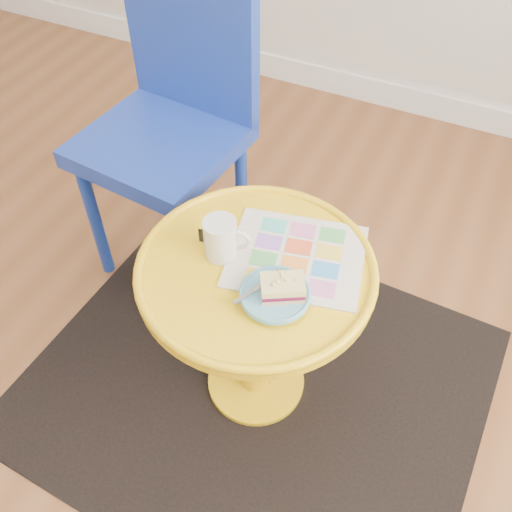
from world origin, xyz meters
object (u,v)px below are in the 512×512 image
at_px(newspaper, 296,256).
at_px(mug, 221,238).
at_px(side_table, 256,306).
at_px(chair, 173,114).
at_px(plate, 275,295).

distance_m(newspaper, mug, 0.19).
relative_size(side_table, newspaper, 1.80).
xyz_separation_m(chair, newspaper, (0.55, -0.35, -0.02)).
xyz_separation_m(mug, plate, (0.17, -0.07, -0.04)).
bearing_deg(side_table, mug, 176.70).
height_order(side_table, mug, mug).
distance_m(side_table, newspaper, 0.19).
distance_m(side_table, chair, 0.66).
bearing_deg(chair, side_table, -35.85).
height_order(side_table, newspaper, newspaper).
bearing_deg(plate, mug, 156.88).
xyz_separation_m(chair, mug, (0.39, -0.42, 0.03)).
relative_size(newspaper, mug, 2.81).
bearing_deg(side_table, chair, 138.36).
bearing_deg(mug, plate, -36.71).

